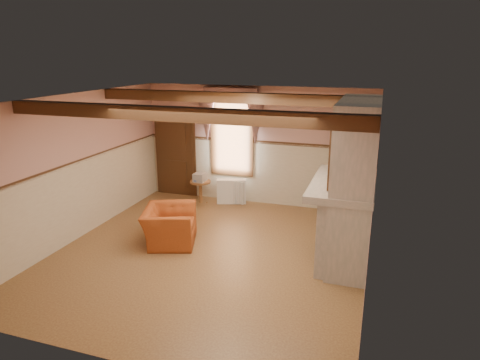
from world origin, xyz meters
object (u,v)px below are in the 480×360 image
(side_table, at_px, (201,192))
(radiator, at_px, (232,191))
(bowl, at_px, (345,176))
(oil_lamp, at_px, (345,170))
(mantel_clock, at_px, (348,164))
(armchair, at_px, (169,226))

(side_table, xyz_separation_m, radiator, (0.73, 0.19, 0.02))
(bowl, distance_m, oil_lamp, 0.10)
(radiator, bearing_deg, oil_lamp, -51.87)
(side_table, bearing_deg, oil_lamp, -25.84)
(mantel_clock, bearing_deg, armchair, -159.18)
(armchair, relative_size, bowl, 2.85)
(radiator, bearing_deg, armchair, -116.37)
(side_table, relative_size, mantel_clock, 2.29)
(armchair, height_order, oil_lamp, oil_lamp)
(bowl, bearing_deg, radiator, 145.39)
(bowl, bearing_deg, side_table, 153.84)
(bowl, relative_size, oil_lamp, 1.34)
(side_table, height_order, mantel_clock, mantel_clock)
(radiator, xyz_separation_m, oil_lamp, (2.77, -1.89, 1.26))
(radiator, height_order, oil_lamp, oil_lamp)
(armchair, xyz_separation_m, mantel_clock, (3.15, 1.20, 1.17))
(side_table, bearing_deg, radiator, 14.79)
(bowl, height_order, mantel_clock, mantel_clock)
(armchair, height_order, side_table, armchair)
(side_table, xyz_separation_m, mantel_clock, (3.50, -1.10, 1.25))
(armchair, distance_m, mantel_clock, 3.57)
(armchair, xyz_separation_m, oil_lamp, (3.15, 0.61, 1.21))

